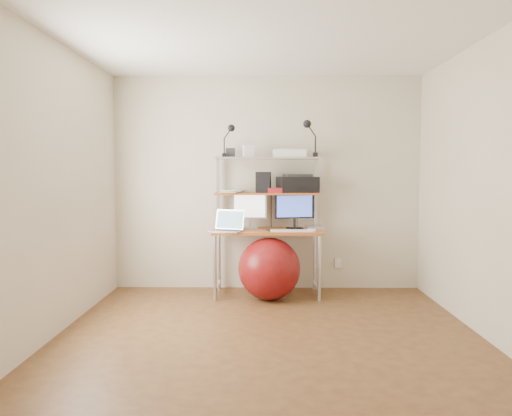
{
  "coord_description": "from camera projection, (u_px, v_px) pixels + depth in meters",
  "views": [
    {
      "loc": [
        -0.05,
        -4.1,
        1.38
      ],
      "look_at": [
        -0.12,
        1.15,
        1.0
      ],
      "focal_mm": 35.0,
      "sensor_mm": 36.0,
      "label": 1
    }
  ],
  "objects": [
    {
      "name": "room",
      "position": [
        269.0,
        188.0,
        4.1
      ],
      "size": [
        3.6,
        3.6,
        3.6
      ],
      "color": "brown",
      "rests_on": "ground"
    },
    {
      "name": "phone",
      "position": [
        271.0,
        230.0,
        5.47
      ],
      "size": [
        0.09,
        0.13,
        0.01
      ],
      "primitive_type": "cube",
      "rotation": [
        0.0,
        0.0,
        0.2
      ],
      "color": "black",
      "rests_on": "desktop"
    },
    {
      "name": "mouse",
      "position": [
        312.0,
        230.0,
        5.44
      ],
      "size": [
        0.09,
        0.06,
        0.02
      ],
      "primitive_type": "cube",
      "rotation": [
        0.0,
        0.0,
        -0.05
      ],
      "color": "silver",
      "rests_on": "desktop"
    },
    {
      "name": "box_white",
      "position": [
        248.0,
        151.0,
        5.62
      ],
      "size": [
        0.14,
        0.12,
        0.14
      ],
      "primitive_type": "cube",
      "rotation": [
        0.0,
        0.0,
        0.27
      ],
      "color": "silver",
      "rests_on": "top_shelf"
    },
    {
      "name": "monitor_black",
      "position": [
        295.0,
        208.0,
        5.66
      ],
      "size": [
        0.46,
        0.17,
        0.46
      ],
      "rotation": [
        0.0,
        0.0,
        0.24
      ],
      "color": "black",
      "rests_on": "desktop"
    },
    {
      "name": "red_box",
      "position": [
        277.0,
        190.0,
        5.58
      ],
      "size": [
        0.21,
        0.15,
        0.05
      ],
      "primitive_type": "cube",
      "rotation": [
        0.0,
        0.0,
        0.12
      ],
      "color": "#AD1B20",
      "rests_on": "mid_shelf"
    },
    {
      "name": "mac_mini",
      "position": [
        314.0,
        227.0,
        5.66
      ],
      "size": [
        0.2,
        0.2,
        0.04
      ],
      "primitive_type": "cube",
      "rotation": [
        0.0,
        0.0,
        0.06
      ],
      "color": "#B3B4B8",
      "rests_on": "desktop"
    },
    {
      "name": "clip_lamp_right",
      "position": [
        309.0,
        130.0,
        5.55
      ],
      "size": [
        0.16,
        0.09,
        0.41
      ],
      "color": "black",
      "rests_on": "top_shelf"
    },
    {
      "name": "exercise_ball",
      "position": [
        269.0,
        269.0,
        5.4
      ],
      "size": [
        0.68,
        0.68,
        0.68
      ],
      "primitive_type": "sphere",
      "color": "maroon",
      "rests_on": "floor"
    },
    {
      "name": "wall_outlet",
      "position": [
        338.0,
        263.0,
        5.93
      ],
      "size": [
        0.08,
        0.01,
        0.12
      ],
      "primitive_type": "cube",
      "color": "silver",
      "rests_on": "room"
    },
    {
      "name": "laptop",
      "position": [
        228.0,
        227.0,
        5.43
      ],
      "size": [
        0.4,
        0.36,
        0.29
      ],
      "rotation": [
        0.0,
        0.0,
        -0.35
      ],
      "color": "#B3B4B8",
      "rests_on": "desktop"
    },
    {
      "name": "monitor_silver",
      "position": [
        250.0,
        208.0,
        5.68
      ],
      "size": [
        0.39,
        0.15,
        0.43
      ],
      "rotation": [
        0.0,
        0.0,
        0.06
      ],
      "color": "#B3B2B7",
      "rests_on": "desktop"
    },
    {
      "name": "scanner",
      "position": [
        289.0,
        153.0,
        5.66
      ],
      "size": [
        0.37,
        0.24,
        0.1
      ],
      "rotation": [
        0.0,
        0.0,
        -0.0
      ],
      "color": "silver",
      "rests_on": "top_shelf"
    },
    {
      "name": "box_grey",
      "position": [
        230.0,
        153.0,
        5.69
      ],
      "size": [
        0.11,
        0.11,
        0.1
      ],
      "primitive_type": "cube",
      "rotation": [
        0.0,
        0.0,
        0.03
      ],
      "color": "#2C2C2F",
      "rests_on": "top_shelf"
    },
    {
      "name": "keyboard",
      "position": [
        292.0,
        231.0,
        5.43
      ],
      "size": [
        0.46,
        0.13,
        0.01
      ],
      "primitive_type": "cube",
      "rotation": [
        0.0,
        0.0,
        0.01
      ],
      "color": "silver",
      "rests_on": "desktop"
    },
    {
      "name": "printer",
      "position": [
        297.0,
        184.0,
        5.7
      ],
      "size": [
        0.49,
        0.39,
        0.21
      ],
      "rotation": [
        0.0,
        0.0,
        0.22
      ],
      "color": "black",
      "rests_on": "mid_shelf"
    },
    {
      "name": "computer_desk",
      "position": [
        267.0,
        210.0,
        5.62
      ],
      "size": [
        1.2,
        0.6,
        1.57
      ],
      "color": "#B95224",
      "rests_on": "ground"
    },
    {
      "name": "paper_stack",
      "position": [
        233.0,
        191.0,
        5.67
      ],
      "size": [
        0.33,
        0.42,
        0.03
      ],
      "color": "white",
      "rests_on": "mid_shelf"
    },
    {
      "name": "nas_cube",
      "position": [
        263.0,
        182.0,
        5.65
      ],
      "size": [
        0.18,
        0.18,
        0.23
      ],
      "primitive_type": "cube",
      "rotation": [
        0.0,
        0.0,
        -0.12
      ],
      "color": "black",
      "rests_on": "mid_shelf"
    },
    {
      "name": "clip_lamp_left",
      "position": [
        230.0,
        133.0,
        5.56
      ],
      "size": [
        0.14,
        0.08,
        0.36
      ],
      "color": "black",
      "rests_on": "top_shelf"
    }
  ]
}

